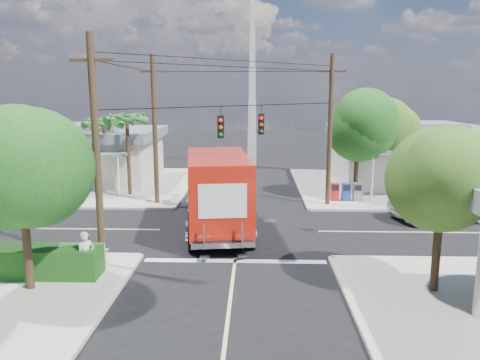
{
  "coord_description": "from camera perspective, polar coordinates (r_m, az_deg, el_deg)",
  "views": [
    {
      "loc": [
        0.82,
        -22.56,
        6.91
      ],
      "look_at": [
        0.0,
        2.0,
        2.2
      ],
      "focal_mm": 35.0,
      "sensor_mm": 36.0,
      "label": 1
    }
  ],
  "objects": [
    {
      "name": "tree_sw_front",
      "position": [
        17.12,
        -25.25,
        1.14
      ],
      "size": [
        3.88,
        3.78,
        6.03
      ],
      "color": "#422D1C",
      "rests_on": "sidewalk_sw"
    },
    {
      "name": "building_nw",
      "position": [
        37.59,
        -18.08,
        3.15
      ],
      "size": [
        10.8,
        10.2,
        4.3
      ],
      "color": "beige",
      "rests_on": "sidewalk_nw"
    },
    {
      "name": "picket_fence",
      "position": [
        20.02,
        -23.97,
        -8.25
      ],
      "size": [
        5.94,
        0.06,
        1.0
      ],
      "color": "silver",
      "rests_on": "sidewalk_sw"
    },
    {
      "name": "delivery_truck",
      "position": [
        23.27,
        -2.81,
        -1.4
      ],
      "size": [
        3.95,
        9.28,
        3.9
      ],
      "color": "black",
      "rests_on": "ground"
    },
    {
      "name": "parked_car",
      "position": [
        27.63,
        23.27,
        -2.92
      ],
      "size": [
        5.91,
        3.82,
        1.52
      ],
      "primitive_type": "imported",
      "rotation": [
        0.0,
        0.0,
        1.83
      ],
      "color": "silver",
      "rests_on": "ground"
    },
    {
      "name": "road_markings",
      "position": [
        22.21,
        -0.3,
        -7.27
      ],
      "size": [
        32.0,
        32.0,
        0.01
      ],
      "color": "beige",
      "rests_on": "ground"
    },
    {
      "name": "utility_poles",
      "position": [
        24.39,
        -3.77,
        5.56
      ],
      "size": [
        12.0,
        10.68,
        9.0
      ],
      "color": "#473321",
      "rests_on": "ground"
    },
    {
      "name": "vending_boxes",
      "position": [
        29.97,
        12.8,
        -1.4
      ],
      "size": [
        1.9,
        0.5,
        1.1
      ],
      "color": "red",
      "rests_on": "sidewalk_ne"
    },
    {
      "name": "sidewalk_ne",
      "position": [
        35.59,
        18.29,
        -0.79
      ],
      "size": [
        14.12,
        14.12,
        0.14
      ],
      "color": "#9C978D",
      "rests_on": "ground"
    },
    {
      "name": "building_ne",
      "position": [
        36.74,
        20.46,
        2.99
      ],
      "size": [
        11.8,
        10.2,
        4.5
      ],
      "color": "silver",
      "rests_on": "sidewalk_ne"
    },
    {
      "name": "pedestrian",
      "position": [
        18.08,
        -18.25,
        -8.73
      ],
      "size": [
        0.77,
        0.73,
        1.76
      ],
      "primitive_type": "imported",
      "rotation": [
        0.0,
        0.0,
        0.67
      ],
      "color": "beige",
      "rests_on": "sidewalk_sw"
    },
    {
      "name": "ground",
      "position": [
        23.61,
        -0.16,
        -6.17
      ],
      "size": [
        120.0,
        120.0,
        0.0
      ],
      "primitive_type": "plane",
      "color": "black",
      "rests_on": "ground"
    },
    {
      "name": "palm_nw_back",
      "position": [
        33.28,
        -16.27,
        6.56
      ],
      "size": [
        3.01,
        3.08,
        5.19
      ],
      "color": "#422D1C",
      "rests_on": "sidewalk_nw"
    },
    {
      "name": "tree_ne_back",
      "position": [
        32.89,
        17.85,
        5.58
      ],
      "size": [
        3.77,
        3.66,
        5.82
      ],
      "color": "#422D1C",
      "rests_on": "sidewalk_ne"
    },
    {
      "name": "sidewalk_nw",
      "position": [
        36.08,
        -17.05,
        -0.56
      ],
      "size": [
        14.12,
        14.12,
        0.14
      ],
      "color": "#9C978D",
      "rests_on": "ground"
    },
    {
      "name": "radio_tower",
      "position": [
        42.58,
        1.49,
        9.14
      ],
      "size": [
        0.8,
        0.8,
        17.0
      ],
      "color": "silver",
      "rests_on": "ground"
    },
    {
      "name": "tree_se",
      "position": [
        16.77,
        23.54,
        0.08
      ],
      "size": [
        3.67,
        3.54,
        5.62
      ],
      "color": "#422D1C",
      "rests_on": "sidewalk_se"
    },
    {
      "name": "hedge_sw",
      "position": [
        19.43,
        -25.53,
        -8.92
      ],
      "size": [
        6.2,
        1.2,
        1.1
      ],
      "primitive_type": "cube",
      "color": "#124613",
      "rests_on": "sidewalk_sw"
    },
    {
      "name": "palm_nw_front",
      "position": [
        31.25,
        -13.64,
        7.12
      ],
      "size": [
        3.01,
        3.08,
        5.59
      ],
      "color": "#422D1C",
      "rests_on": "sidewalk_nw"
    },
    {
      "name": "tree_ne_front",
      "position": [
        30.09,
        14.26,
        6.43
      ],
      "size": [
        4.21,
        4.14,
        6.66
      ],
      "color": "#422D1C",
      "rests_on": "sidewalk_ne"
    }
  ]
}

